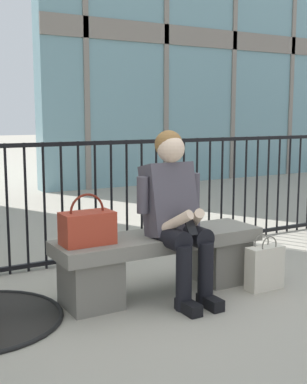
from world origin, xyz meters
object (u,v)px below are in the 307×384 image
(handbag_on_bench, at_px, (87,227))
(shopping_bag, at_px, (265,267))
(seated_person_with_phone, at_px, (176,209))
(stone_bench, at_px, (160,257))

(handbag_on_bench, relative_size, shopping_bag, 0.84)
(handbag_on_bench, xyz_separation_m, shopping_bag, (1.31, -0.32, -0.40))
(seated_person_with_phone, xyz_separation_m, shopping_bag, (0.68, -0.20, -0.48))
(stone_bench, relative_size, seated_person_with_phone, 1.32)
(seated_person_with_phone, height_order, handbag_on_bench, seated_person_with_phone)
(seated_person_with_phone, relative_size, shopping_bag, 2.86)
(seated_person_with_phone, bearing_deg, shopping_bag, -16.55)
(stone_bench, relative_size, shopping_bag, 3.78)
(seated_person_with_phone, height_order, shopping_bag, seated_person_with_phone)
(stone_bench, height_order, handbag_on_bench, handbag_on_bench)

